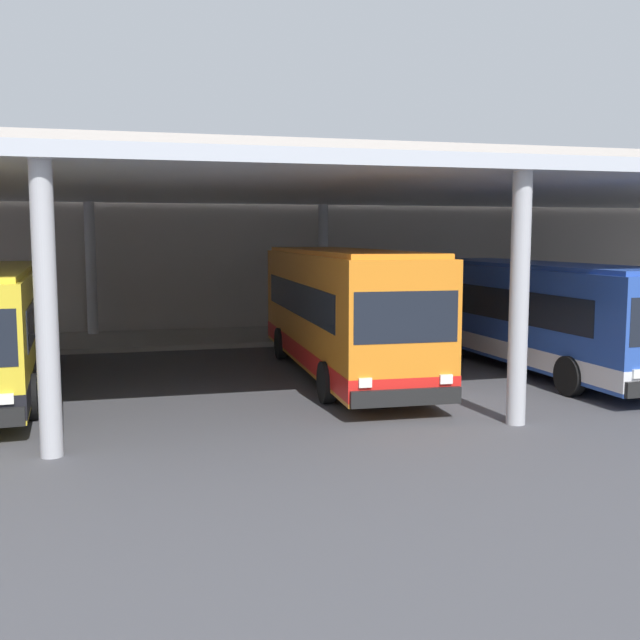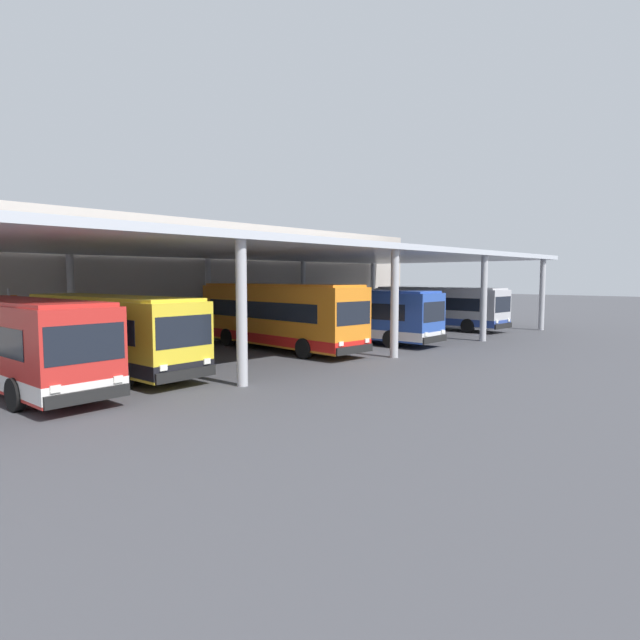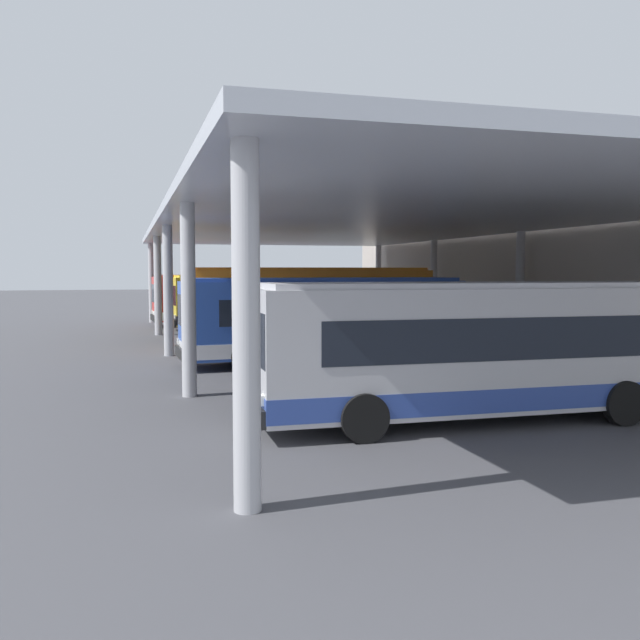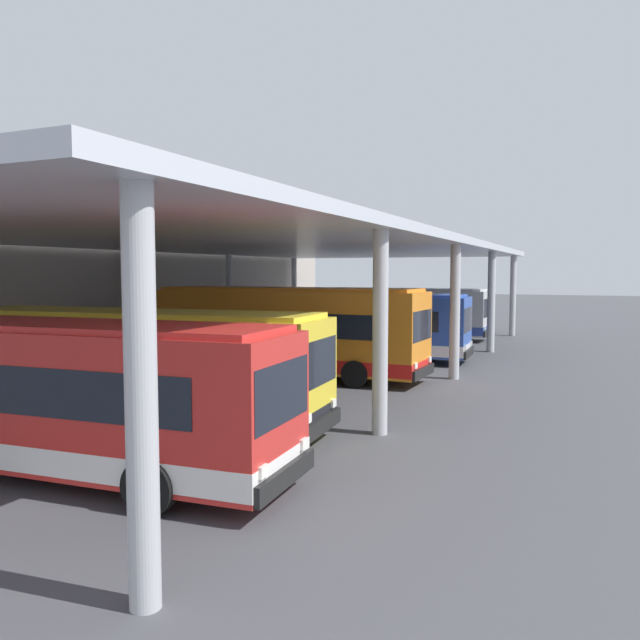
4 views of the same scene
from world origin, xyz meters
The scene contains 11 objects.
ground_plane centered at (0.00, 0.00, 0.00)m, with size 200.00×200.00×0.00m, color #47474C.
platform_kerb centered at (0.00, 11.75, 0.09)m, with size 42.00×4.50×0.18m, color gray.
station_building_facade centered at (0.00, 15.00, 4.01)m, with size 48.00×1.60×8.03m, color #ADA399.
canopy_shelter centered at (0.00, 5.50, 5.29)m, with size 40.00×17.00×5.55m.
bus_nearest_bay centered at (-15.05, 2.68, 1.66)m, with size 3.15×10.66×3.17m.
bus_second_bay centered at (-11.40, 3.58, 1.66)m, with size 3.26×10.68×3.17m.
bus_middle_bay centered at (-2.02, 3.81, 1.84)m, with size 2.98×11.41×3.57m.
bus_far_bay centered at (3.78, 2.92, 1.66)m, with size 3.00×10.62×3.17m.
bus_departing centered at (14.15, 3.65, 1.66)m, with size 2.86×10.58×3.17m.
bench_waiting centered at (8.76, 11.82, 0.66)m, with size 1.80×0.45×0.92m.
banner_sign centered at (-13.08, 10.94, 1.98)m, with size 0.70×0.12×3.20m.
Camera 3 is at (27.97, -4.11, 3.43)m, focal length 38.30 mm.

